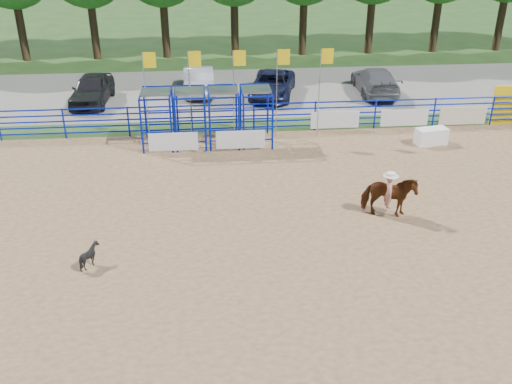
# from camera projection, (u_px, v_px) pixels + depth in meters

# --- Properties ---
(ground) EXTENTS (120.00, 120.00, 0.00)m
(ground) POSITION_uv_depth(u_px,v_px,m) (280.00, 239.00, 19.05)
(ground) COLOR #315221
(ground) RESTS_ON ground
(arena_dirt) EXTENTS (30.00, 20.00, 0.02)m
(arena_dirt) POSITION_uv_depth(u_px,v_px,m) (280.00, 239.00, 19.05)
(arena_dirt) COLOR #99754C
(arena_dirt) RESTS_ON ground
(gravel_strip) EXTENTS (40.00, 10.00, 0.01)m
(gravel_strip) POSITION_uv_depth(u_px,v_px,m) (244.00, 91.00, 34.16)
(gravel_strip) COLOR gray
(gravel_strip) RESTS_ON ground
(announcer_table) EXTENTS (1.53, 0.90, 0.77)m
(announcer_table) POSITION_uv_depth(u_px,v_px,m) (431.00, 136.00, 26.40)
(announcer_table) COLOR white
(announcer_table) RESTS_ON arena_dirt
(horse_and_rider) EXTENTS (2.03, 1.29, 2.37)m
(horse_and_rider) POSITION_uv_depth(u_px,v_px,m) (389.00, 194.00, 20.05)
(horse_and_rider) COLOR #613113
(horse_and_rider) RESTS_ON arena_dirt
(calf) EXTENTS (0.82, 0.77, 0.76)m
(calf) POSITION_uv_depth(u_px,v_px,m) (90.00, 255.00, 17.45)
(calf) COLOR black
(calf) RESTS_ON arena_dirt
(car_a) EXTENTS (2.17, 4.77, 1.59)m
(car_a) POSITION_uv_depth(u_px,v_px,m) (92.00, 89.00, 31.73)
(car_a) COLOR black
(car_a) RESTS_ON gravel_strip
(car_b) EXTENTS (1.80, 4.88, 1.60)m
(car_b) POSITION_uv_depth(u_px,v_px,m) (199.00, 79.00, 33.55)
(car_b) COLOR gray
(car_b) RESTS_ON gravel_strip
(car_c) EXTENTS (3.44, 5.40, 1.39)m
(car_c) POSITION_uv_depth(u_px,v_px,m) (272.00, 84.00, 32.92)
(car_c) COLOR #141733
(car_c) RESTS_ON gravel_strip
(car_d) EXTENTS (2.35, 5.25, 1.49)m
(car_d) POSITION_uv_depth(u_px,v_px,m) (375.00, 81.00, 33.43)
(car_d) COLOR #5E5E60
(car_d) RESTS_ON gravel_strip
(perimeter_fence) EXTENTS (30.10, 20.10, 1.50)m
(perimeter_fence) POSITION_uv_depth(u_px,v_px,m) (280.00, 220.00, 18.71)
(perimeter_fence) COLOR #081DBE
(perimeter_fence) RESTS_ON ground
(chute_assembly) EXTENTS (19.32, 2.41, 4.20)m
(chute_assembly) POSITION_uv_depth(u_px,v_px,m) (215.00, 117.00, 26.18)
(chute_assembly) COLOR #081DBE
(chute_assembly) RESTS_ON ground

